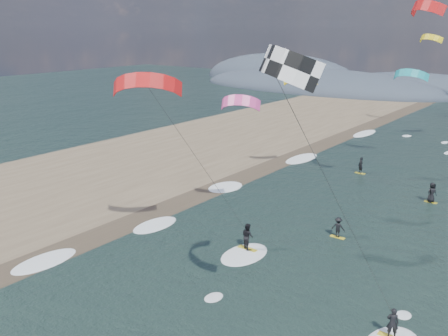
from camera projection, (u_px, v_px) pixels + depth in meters
The scene contains 8 objects.
sand_strip at pixel (2, 205), 43.73m from camera, with size 26.00×240.00×0.00m, color brown.
wet_sand_strip at pixel (89, 240), 36.73m from camera, with size 3.00×240.00×0.00m, color #382D23.
coastal_hills at pixel (313, 85), 130.59m from camera, with size 80.00×41.00×15.00m.
kitesurfer_near_a at pixel (298, 129), 20.24m from camera, with size 7.67×9.37×15.05m.
kitesurfer_near_b at pixel (177, 135), 30.89m from camera, with size 7.31×9.25×13.23m.
far_kitesurfers at pixel (383, 198), 43.08m from camera, with size 9.70×17.57×1.85m.
bg_kite_field at pixel (438, 56), 62.81m from camera, with size 14.11×77.11×9.72m.
shoreline_surf at pixel (147, 224), 39.66m from camera, with size 2.40×79.40×0.11m.
Camera 1 is at (16.43, -10.83, 15.31)m, focal length 40.00 mm.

